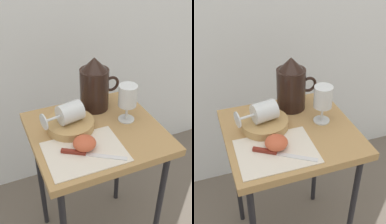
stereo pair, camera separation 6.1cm
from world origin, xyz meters
The scene contains 8 objects.
table centered at (0.00, 0.00, 0.59)m, with size 0.48×0.45×0.67m.
linen_napkin centered at (-0.08, -0.10, 0.67)m, with size 0.27×0.21×0.00m, color silver.
basket_tray centered at (-0.08, 0.05, 0.69)m, with size 0.18×0.18×0.04m, color tan.
pitcher centered at (0.06, 0.15, 0.76)m, with size 0.17×0.12×0.22m.
wine_glass_upright centered at (0.14, 0.01, 0.77)m, with size 0.07×0.07×0.15m.
wine_glass_tipped_near centered at (-0.09, 0.04, 0.74)m, with size 0.16×0.10×0.08m.
apple_half_left centered at (-0.08, -0.09, 0.70)m, with size 0.08×0.08×0.04m, color #C15133.
knife centered at (-0.09, -0.11, 0.68)m, with size 0.20×0.13×0.01m.
Camera 1 is at (-0.35, -0.81, 1.34)m, focal length 47.08 mm.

